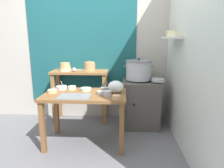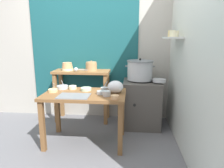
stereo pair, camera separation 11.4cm
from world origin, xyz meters
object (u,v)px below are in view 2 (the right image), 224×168
(clay_pot, at_px, (91,66))
(wide_pan, at_px, (159,80))
(serving_tray, at_px, (74,96))
(prep_bowl_7, at_px, (53,90))
(prep_bowl_1, at_px, (62,87))
(prep_bowl_2, at_px, (104,89))
(bowl_stack_enamel, at_px, (67,67))
(stove_block, at_px, (141,103))
(plastic_bag, at_px, (115,87))
(prep_bowl_4, at_px, (86,89))
(prep_table, at_px, (85,101))
(ladle, at_px, (76,69))
(prep_bowl_5, at_px, (101,92))
(prep_bowl_3, at_px, (73,87))
(steamer_pot, at_px, (140,70))
(back_shelf_table, at_px, (82,83))
(prep_bowl_6, at_px, (107,93))
(prep_bowl_0, at_px, (115,97))

(clay_pot, height_order, wide_pan, clay_pot)
(serving_tray, height_order, prep_bowl_7, prep_bowl_7)
(prep_bowl_1, bearing_deg, prep_bowl_2, -8.27)
(bowl_stack_enamel, bearing_deg, clay_pot, 2.19)
(stove_block, bearing_deg, bowl_stack_enamel, 174.88)
(plastic_bag, bearing_deg, prep_bowl_4, 168.01)
(bowl_stack_enamel, relative_size, wide_pan, 0.93)
(bowl_stack_enamel, distance_m, prep_bowl_2, 1.01)
(prep_table, relative_size, wide_pan, 5.34)
(ladle, bearing_deg, prep_bowl_5, -54.39)
(bowl_stack_enamel, height_order, plastic_bag, bowl_stack_enamel)
(plastic_bag, distance_m, prep_bowl_4, 0.44)
(prep_bowl_3, bearing_deg, serving_tray, -72.21)
(ladle, relative_size, prep_bowl_5, 2.24)
(ladle, relative_size, prep_bowl_7, 1.90)
(steamer_pot, bearing_deg, prep_bowl_7, -151.11)
(prep_table, relative_size, prep_bowl_1, 6.76)
(wide_pan, relative_size, prep_bowl_3, 1.85)
(prep_bowl_4, bearing_deg, prep_bowl_3, 163.69)
(back_shelf_table, relative_size, serving_tray, 2.40)
(stove_block, relative_size, ladle, 3.14)
(ladle, distance_m, plastic_bag, 0.95)
(prep_bowl_3, relative_size, prep_bowl_4, 0.74)
(back_shelf_table, relative_size, prep_bowl_3, 8.61)
(prep_bowl_1, relative_size, prep_bowl_4, 1.08)
(steamer_pot, distance_m, serving_tray, 1.24)
(steamer_pot, xyz_separation_m, serving_tray, (-0.86, -0.86, -0.21))
(stove_block, distance_m, bowl_stack_enamel, 1.40)
(steamer_pot, xyz_separation_m, clay_pot, (-0.82, 0.11, 0.04))
(back_shelf_table, distance_m, clay_pot, 0.34)
(serving_tray, relative_size, prep_bowl_6, 3.94)
(prep_table, height_order, prep_bowl_0, prep_bowl_0)
(serving_tray, relative_size, prep_bowl_5, 3.60)
(clay_pot, bearing_deg, prep_bowl_5, -71.29)
(plastic_bag, distance_m, prep_bowl_0, 0.31)
(wide_pan, height_order, prep_bowl_3, wide_pan)
(bowl_stack_enamel, xyz_separation_m, prep_bowl_3, (0.25, -0.58, -0.22))
(wide_pan, distance_m, prep_bowl_4, 1.14)
(bowl_stack_enamel, height_order, prep_bowl_5, bowl_stack_enamel)
(plastic_bag, bearing_deg, back_shelf_table, 130.69)
(clay_pot, bearing_deg, prep_bowl_7, -116.79)
(stove_block, distance_m, serving_tray, 1.28)
(prep_bowl_4, distance_m, prep_bowl_6, 0.42)
(prep_table, height_order, prep_bowl_1, prep_bowl_1)
(steamer_pot, height_order, prep_bowl_7, steamer_pot)
(prep_table, relative_size, plastic_bag, 5.14)
(bowl_stack_enamel, bearing_deg, ladle, -28.79)
(ladle, distance_m, prep_bowl_1, 0.52)
(prep_bowl_3, relative_size, prep_bowl_7, 0.85)
(back_shelf_table, height_order, bowl_stack_enamel, bowl_stack_enamel)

